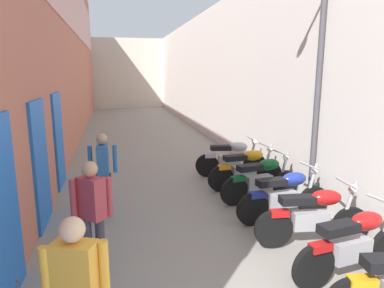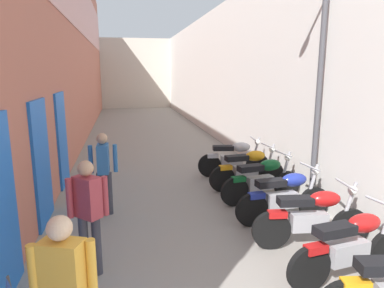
# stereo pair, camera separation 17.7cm
# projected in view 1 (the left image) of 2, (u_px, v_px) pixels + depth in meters

# --- Properties ---
(ground_plane) EXTENTS (41.97, 41.97, 0.00)m
(ground_plane) POSITION_uv_depth(u_px,v_px,m) (153.00, 151.00, 11.90)
(ground_plane) COLOR gray
(building_left) EXTENTS (0.45, 25.97, 7.39)m
(building_left) POSITION_uv_depth(u_px,v_px,m) (67.00, 42.00, 12.38)
(building_left) COLOR #B76651
(building_left) RESTS_ON ground
(building_right) EXTENTS (0.45, 25.97, 5.13)m
(building_right) POSITION_uv_depth(u_px,v_px,m) (215.00, 75.00, 13.90)
(building_right) COLOR silver
(building_right) RESTS_ON ground
(building_far_end) EXTENTS (8.16, 2.00, 5.14)m
(building_far_end) POSITION_uv_depth(u_px,v_px,m) (128.00, 74.00, 26.63)
(building_far_end) COLOR beige
(building_far_end) RESTS_ON ground
(motorcycle_third) EXTENTS (1.84, 0.58, 1.04)m
(motorcycle_third) POSITION_uv_depth(u_px,v_px,m) (354.00, 243.00, 4.43)
(motorcycle_third) COLOR black
(motorcycle_third) RESTS_ON ground
(motorcycle_fourth) EXTENTS (1.85, 0.58, 1.04)m
(motorcycle_fourth) POSITION_uv_depth(u_px,v_px,m) (314.00, 215.00, 5.31)
(motorcycle_fourth) COLOR black
(motorcycle_fourth) RESTS_ON ground
(motorcycle_fifth) EXTENTS (1.85, 0.58, 1.04)m
(motorcycle_fifth) POSITION_uv_depth(u_px,v_px,m) (285.00, 195.00, 6.20)
(motorcycle_fifth) COLOR black
(motorcycle_fifth) RESTS_ON ground
(motorcycle_sixth) EXTENTS (1.84, 0.58, 1.04)m
(motorcycle_sixth) POSITION_uv_depth(u_px,v_px,m) (261.00, 178.00, 7.16)
(motorcycle_sixth) COLOR black
(motorcycle_sixth) RESTS_ON ground
(motorcycle_seventh) EXTENTS (1.85, 0.58, 1.04)m
(motorcycle_seventh) POSITION_uv_depth(u_px,v_px,m) (246.00, 168.00, 7.95)
(motorcycle_seventh) COLOR black
(motorcycle_seventh) RESTS_ON ground
(motorcycle_eighth) EXTENTS (1.84, 0.58, 1.04)m
(motorcycle_eighth) POSITION_uv_depth(u_px,v_px,m) (232.00, 157.00, 8.92)
(motorcycle_eighth) COLOR black
(motorcycle_eighth) RESTS_ON ground
(pedestrian_mid_alley) EXTENTS (0.52, 0.38, 1.57)m
(pedestrian_mid_alley) POSITION_uv_depth(u_px,v_px,m) (92.00, 211.00, 4.41)
(pedestrian_mid_alley) COLOR #383842
(pedestrian_mid_alley) RESTS_ON ground
(pedestrian_further_down) EXTENTS (0.52, 0.35, 1.57)m
(pedestrian_further_down) POSITION_uv_depth(u_px,v_px,m) (103.00, 168.00, 6.36)
(pedestrian_further_down) COLOR #383842
(pedestrian_further_down) RESTS_ON ground
(street_lamp) EXTENTS (0.79, 0.18, 4.29)m
(street_lamp) POSITION_uv_depth(u_px,v_px,m) (314.00, 79.00, 6.36)
(street_lamp) COLOR #47474C
(street_lamp) RESTS_ON ground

